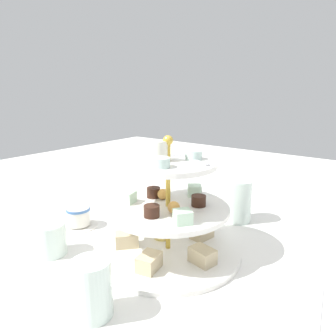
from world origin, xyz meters
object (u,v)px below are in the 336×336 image
water_glass_tall_right (238,201)px  tiered_serving_stand (168,218)px  butter_knife_right (143,203)px  water_glass_short_left (50,239)px  water_glass_mid_back (92,289)px  butter_knife_left (317,311)px  teacup_with_saucer (79,217)px

water_glass_tall_right → tiered_serving_stand: bearing=78.8°
tiered_serving_stand → butter_knife_right: (0.23, -0.18, -0.08)m
water_glass_short_left → water_glass_mid_back: 0.23m
tiered_serving_stand → water_glass_short_left: (0.19, 0.15, -0.04)m
water_glass_short_left → butter_knife_left: 0.51m
tiered_serving_stand → water_glass_mid_back: tiered_serving_stand is taller
water_glass_tall_right → water_glass_short_left: water_glass_tall_right is taller
water_glass_short_left → tiered_serving_stand: bearing=-141.1°
teacup_with_saucer → water_glass_mid_back: size_ratio=0.98×
butter_knife_right → tiered_serving_stand: bearing=85.5°
tiered_serving_stand → butter_knife_left: 0.31m
butter_knife_right → teacup_with_saucer: bearing=27.6°
tiered_serving_stand → water_glass_mid_back: 0.22m
water_glass_mid_back → teacup_with_saucer: bearing=-33.5°
water_glass_tall_right → water_glass_short_left: 0.46m
butter_knife_left → water_glass_mid_back: 0.35m
teacup_with_saucer → water_glass_mid_back: water_glass_mid_back is taller
butter_knife_left → teacup_with_saucer: bearing=84.5°
butter_knife_left → butter_knife_right: 0.56m
water_glass_tall_right → water_glass_mid_back: size_ratio=1.21×
teacup_with_saucer → water_glass_tall_right: bearing=-137.7°
water_glass_tall_right → water_glass_short_left: bearing=58.9°
teacup_with_saucer → butter_knife_left: (-0.55, -0.03, -0.02)m
tiered_serving_stand → butter_knife_right: size_ratio=1.80×
water_glass_short_left → butter_knife_right: bearing=-83.0°
tiered_serving_stand → teacup_with_saucer: 0.26m
teacup_with_saucer → water_glass_mid_back: bearing=146.5°
tiered_serving_stand → butter_knife_right: 0.30m
water_glass_short_left → butter_knife_right: water_glass_short_left is taller
teacup_with_saucer → butter_knife_right: 0.22m
tiered_serving_stand → butter_knife_left: (-0.30, 0.01, -0.08)m
butter_knife_right → water_glass_mid_back: bearing=66.1°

